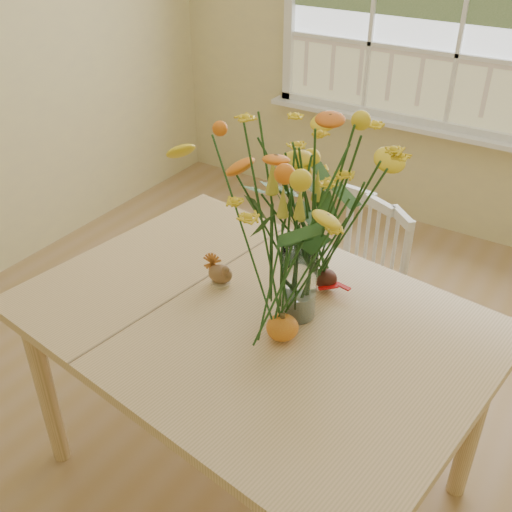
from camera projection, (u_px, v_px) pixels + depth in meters
The scene contains 8 objects.
floor at pixel (252, 445), 2.54m from camera, with size 4.00×4.50×0.01m, color #AA8452.
wall_back at pixel (465, 18), 3.41m from camera, with size 4.00×0.02×2.70m, color beige.
dining_table at pixel (253, 336), 2.04m from camera, with size 1.63×1.26×0.81m.
windsor_chair at pixel (356, 286), 2.67m from camera, with size 0.53×0.52×0.87m.
flower_vase at pixel (302, 208), 1.78m from camera, with size 0.56×0.56×0.66m.
pumpkin at pixel (282, 329), 1.86m from camera, with size 0.10×0.10×0.08m, color #CB5617.
turkey_figurine at pixel (220, 274), 2.11m from camera, with size 0.10×0.08×0.11m.
dark_gourd at pixel (326, 280), 2.10m from camera, with size 0.13×0.08×0.07m.
Camera 1 is at (0.94, -1.43, 2.04)m, focal length 42.00 mm.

